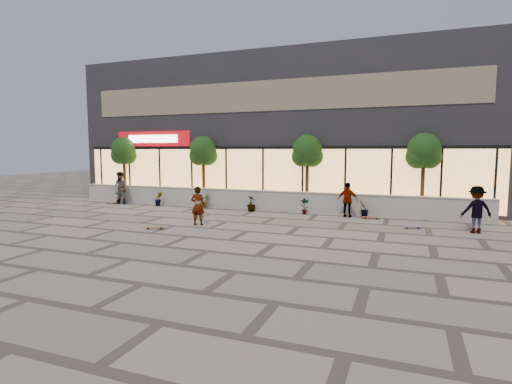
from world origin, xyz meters
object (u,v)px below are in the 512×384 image
(skater_center, at_px, (198,206))
(skater_left, at_px, (121,188))
(tree_mideast, at_px, (307,153))
(skater_right_near, at_px, (348,200))
(skater_right_far, at_px, (476,210))
(skateboard_right_far, at_px, (412,227))
(skateboard_left, at_px, (111,203))
(tree_west, at_px, (124,152))
(skateboard_center, at_px, (154,227))
(tree_east, at_px, (424,153))
(skateboard_right_near, at_px, (371,217))
(tree_midwest, at_px, (203,153))

(skater_center, bearing_deg, skater_left, -38.12)
(tree_mideast, bearing_deg, skater_right_near, -31.50)
(skater_left, height_order, skater_right_far, skater_left)
(skateboard_right_far, bearing_deg, skateboard_left, 151.14)
(tree_west, height_order, skateboard_center, tree_west)
(tree_mideast, xyz_separation_m, skater_center, (-3.27, -5.59, -2.17))
(skater_center, bearing_deg, tree_east, -156.31)
(tree_east, relative_size, skateboard_left, 5.38)
(tree_west, height_order, tree_mideast, same)
(skater_center, relative_size, skateboard_right_near, 1.94)
(skater_center, bearing_deg, skateboard_right_near, -157.12)
(skater_right_far, height_order, skateboard_center, skater_right_far)
(skater_center, bearing_deg, skateboard_left, -35.70)
(tree_mideast, bearing_deg, skater_right_far, -24.13)
(skater_right_far, relative_size, skateboard_left, 2.45)
(skater_center, distance_m, skater_left, 8.40)
(tree_east, height_order, skater_right_near, tree_east)
(tree_mideast, relative_size, skateboard_right_near, 4.68)
(tree_west, bearing_deg, skater_right_far, -9.87)
(skater_center, height_order, skateboard_center, skater_center)
(skateboard_left, bearing_deg, tree_west, 93.41)
(skater_center, bearing_deg, tree_mideast, -129.17)
(skater_left, distance_m, skater_right_near, 12.89)
(skateboard_right_near, bearing_deg, tree_mideast, 147.97)
(tree_mideast, distance_m, skater_right_far, 8.27)
(skater_center, xyz_separation_m, skateboard_right_far, (8.36, 2.38, -0.74))
(tree_mideast, relative_size, skater_center, 2.41)
(skateboard_left, bearing_deg, skater_right_far, -7.82)
(skater_center, height_order, skateboard_left, skater_center)
(tree_east, distance_m, skater_left, 16.30)
(tree_east, relative_size, skateboard_right_far, 5.06)
(skater_left, height_order, skateboard_center, skater_left)
(tree_west, bearing_deg, skater_center, -34.21)
(tree_east, distance_m, skater_right_far, 4.28)
(tree_west, distance_m, tree_midwest, 5.50)
(tree_midwest, distance_m, skateboard_right_far, 11.90)
(tree_mideast, xyz_separation_m, skateboard_center, (-4.47, -6.97, -2.90))
(skater_center, bearing_deg, tree_midwest, -72.84)
(tree_east, xyz_separation_m, skateboard_right_near, (-2.15, -1.50, -2.90))
(skater_right_near, bearing_deg, skateboard_center, 45.22)
(skateboard_center, bearing_deg, tree_midwest, 78.26)
(skater_right_far, relative_size, skateboard_center, 2.11)
(tree_mideast, relative_size, skater_right_far, 2.20)
(skater_center, bearing_deg, tree_west, -43.03)
(skater_left, bearing_deg, skater_center, -26.96)
(tree_mideast, bearing_deg, skater_left, -172.05)
(skateboard_left, height_order, skateboard_right_near, skateboard_right_near)
(tree_east, height_order, skater_left, tree_east)
(tree_midwest, bearing_deg, skateboard_right_near, -9.11)
(skater_left, xyz_separation_m, skateboard_left, (-0.75, -0.02, -0.87))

